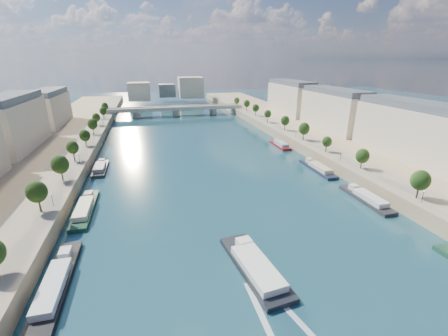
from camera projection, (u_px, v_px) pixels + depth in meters
ground at (210, 171)px, 128.11m from camera, size 700.00×700.00×0.00m
quay_left at (19, 182)px, 110.42m from camera, size 44.00×520.00×5.00m
quay_right at (356, 153)px, 144.08m from camera, size 44.00×520.00×5.00m
pave_left at (62, 172)px, 113.05m from camera, size 14.00×520.00×0.10m
pave_right at (329, 151)px, 139.70m from camera, size 14.00×520.00×0.10m
trees_left at (66, 157)px, 113.48m from camera, size 4.80×268.80×8.26m
trees_right at (315, 135)px, 146.48m from camera, size 4.80×268.80×8.26m
lamps_left at (68, 174)px, 104.07m from camera, size 0.36×200.36×4.28m
lamps_right at (315, 143)px, 142.26m from camera, size 0.36×200.36×4.28m
buildings_right at (367, 119)px, 153.27m from camera, size 16.00×226.00×23.20m
skyline at (171, 89)px, 323.61m from camera, size 79.00×42.00×22.00m
bridge at (176, 110)px, 252.02m from camera, size 112.00×12.00×8.15m
tour_barge at (255, 266)px, 68.00m from camera, size 10.19×25.92×3.60m
wake at (287, 330)px, 53.14m from camera, size 10.73×26.00×0.04m
moored_barges_left at (57, 282)px, 63.33m from camera, size 5.00×157.69×3.60m
moored_barges_right at (380, 207)px, 95.33m from camera, size 5.00×162.16×3.60m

